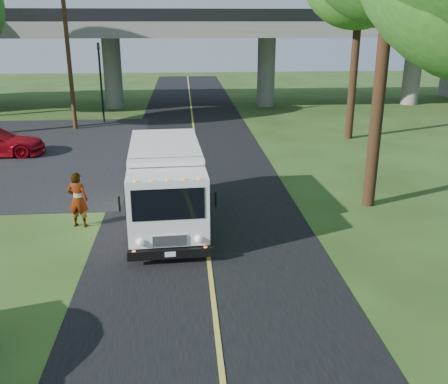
{
  "coord_description": "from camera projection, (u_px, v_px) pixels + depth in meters",
  "views": [
    {
      "loc": [
        -0.61,
        -8.03,
        6.54
      ],
      "look_at": [
        0.55,
        6.26,
        1.6
      ],
      "focal_mm": 40.0,
      "sensor_mm": 36.0,
      "label": 1
    }
  ],
  "objects": [
    {
      "name": "ground",
      "position": [
        222.0,
        374.0,
        9.75
      ],
      "size": [
        120.0,
        120.0,
        0.0
      ],
      "primitive_type": "plane",
      "color": "#2A4117",
      "rests_on": "ground"
    },
    {
      "name": "road",
      "position": [
        202.0,
        200.0,
        19.17
      ],
      "size": [
        7.0,
        90.0,
        0.02
      ],
      "primitive_type": "cube",
      "color": "black",
      "rests_on": "ground"
    },
    {
      "name": "lane_line",
      "position": [
        202.0,
        199.0,
        19.16
      ],
      "size": [
        0.12,
        90.0,
        0.01
      ],
      "primitive_type": "cube",
      "color": "gold",
      "rests_on": "road"
    },
    {
      "name": "overpass",
      "position": [
        190.0,
        48.0,
        38.42
      ],
      "size": [
        54.0,
        10.0,
        7.3
      ],
      "color": "slate",
      "rests_on": "ground"
    },
    {
      "name": "traffic_signal",
      "position": [
        100.0,
        74.0,
        32.75
      ],
      "size": [
        0.18,
        0.22,
        5.2
      ],
      "color": "black",
      "rests_on": "ground"
    },
    {
      "name": "utility_pole",
      "position": [
        68.0,
        54.0,
        30.29
      ],
      "size": [
        1.6,
        0.26,
        9.0
      ],
      "color": "#472D19",
      "rests_on": "ground"
    },
    {
      "name": "step_van",
      "position": [
        166.0,
        183.0,
        16.49
      ],
      "size": [
        2.65,
        6.44,
        2.66
      ],
      "rotation": [
        0.0,
        0.0,
        0.05
      ],
      "color": "white",
      "rests_on": "ground"
    },
    {
      "name": "pedestrian",
      "position": [
        78.0,
        200.0,
        16.44
      ],
      "size": [
        0.76,
        0.58,
        1.88
      ],
      "primitive_type": "imported",
      "rotation": [
        0.0,
        0.0,
        2.95
      ],
      "color": "gray",
      "rests_on": "ground"
    }
  ]
}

